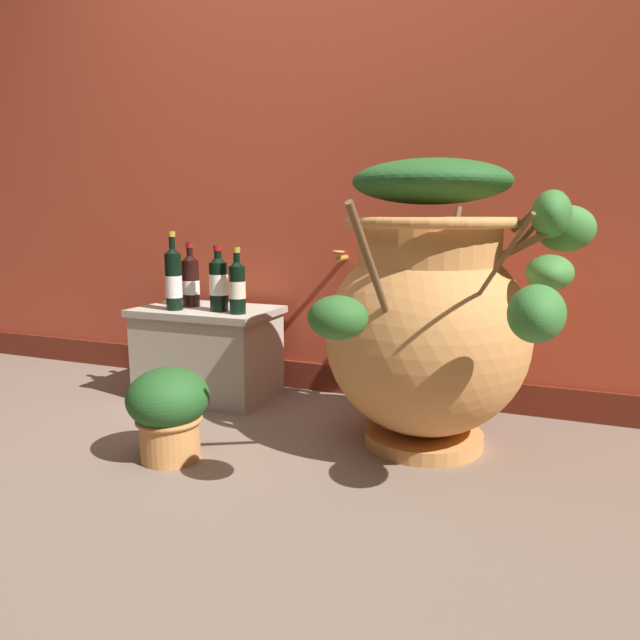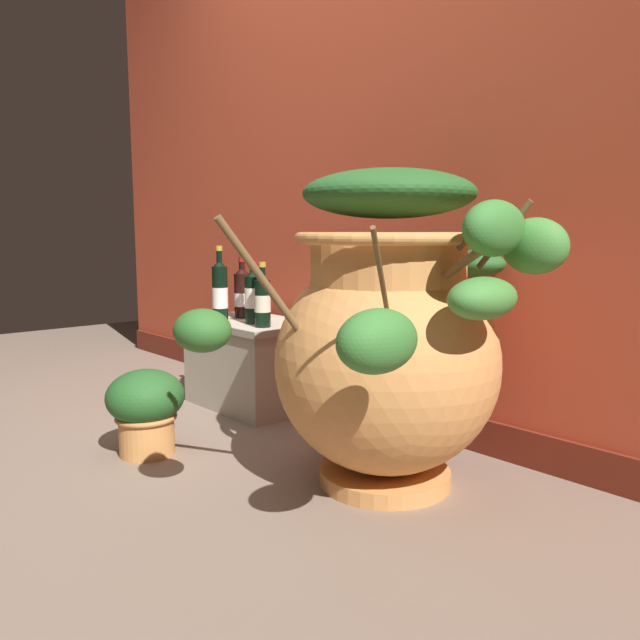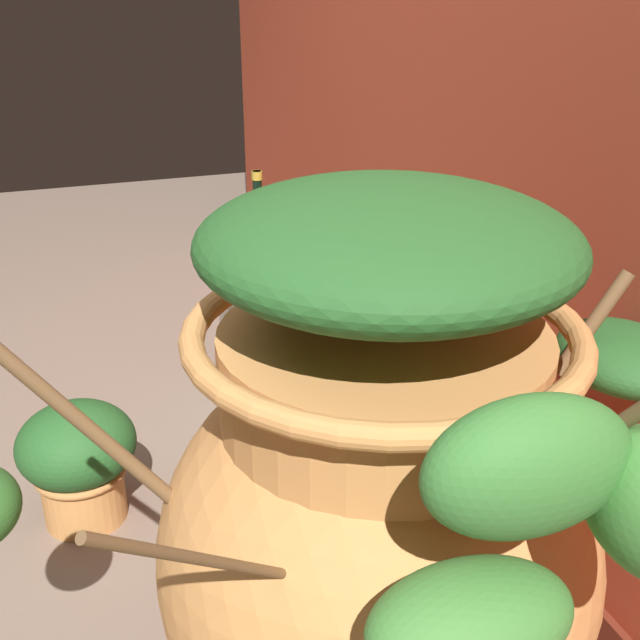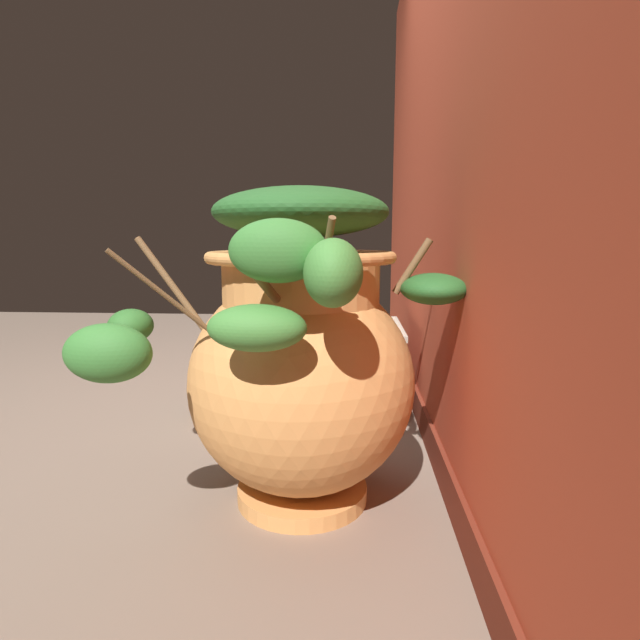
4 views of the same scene
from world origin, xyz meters
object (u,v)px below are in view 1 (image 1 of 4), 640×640
wine_bottle_left (237,285)px  wine_bottle_middle (173,278)px  wine_bottle_back (191,279)px  wine_bottle_right (219,281)px  terracotta_urn (431,312)px  potted_shrub (169,409)px

wine_bottle_left → wine_bottle_middle: 0.31m
wine_bottle_middle → wine_bottle_back: (0.01, 0.12, -0.02)m
wine_bottle_middle → wine_bottle_right: (0.20, 0.05, -0.01)m
terracotta_urn → wine_bottle_left: terracotta_urn is taller
wine_bottle_left → wine_bottle_middle: wine_bottle_middle is taller
wine_bottle_back → wine_bottle_right: bearing=-20.5°
wine_bottle_middle → potted_shrub: bearing=-56.9°
wine_bottle_middle → potted_shrub: (0.37, -0.57, -0.37)m
wine_bottle_left → terracotta_urn: bearing=-9.0°
wine_bottle_back → terracotta_urn: bearing=-11.8°
terracotta_urn → wine_bottle_right: terracotta_urn is taller
wine_bottle_middle → potted_shrub: size_ratio=1.08×
wine_bottle_middle → wine_bottle_left: bearing=2.6°
terracotta_urn → wine_bottle_right: (-0.96, 0.17, 0.05)m
terracotta_urn → potted_shrub: 0.95m
wine_bottle_left → wine_bottle_back: 0.32m
wine_bottle_left → wine_bottle_right: bearing=162.9°
wine_bottle_back → potted_shrub: 0.85m
terracotta_urn → wine_bottle_back: terracotta_urn is taller
wine_bottle_left → potted_shrub: 0.68m
terracotta_urn → wine_bottle_left: 0.86m
wine_bottle_left → wine_bottle_middle: size_ratio=0.82×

